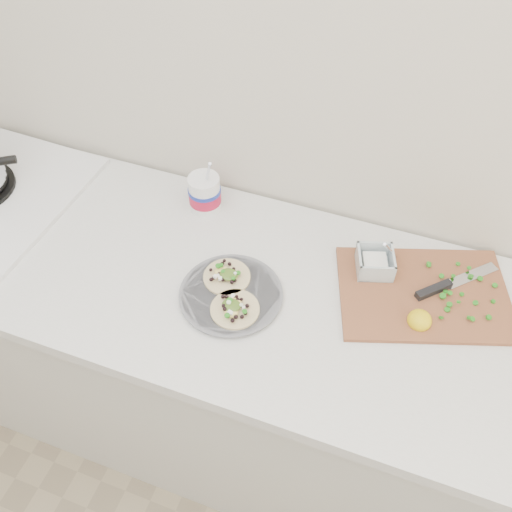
% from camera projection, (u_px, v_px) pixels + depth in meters
% --- Properties ---
extents(counter, '(2.44, 0.66, 0.90)m').
position_uv_depth(counter, '(209.00, 356.00, 1.83)').
color(counter, silver).
rests_on(counter, ground).
extents(taco_plate, '(0.26, 0.26, 0.04)m').
position_uv_depth(taco_plate, '(231.00, 293.00, 1.42)').
color(taco_plate, slate).
rests_on(taco_plate, counter).
extents(tub, '(0.09, 0.09, 0.21)m').
position_uv_depth(tub, '(205.00, 191.00, 1.59)').
color(tub, white).
rests_on(tub, counter).
extents(cutboard, '(0.49, 0.41, 0.07)m').
position_uv_depth(cutboard, '(422.00, 288.00, 1.43)').
color(cutboard, brown).
rests_on(cutboard, counter).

